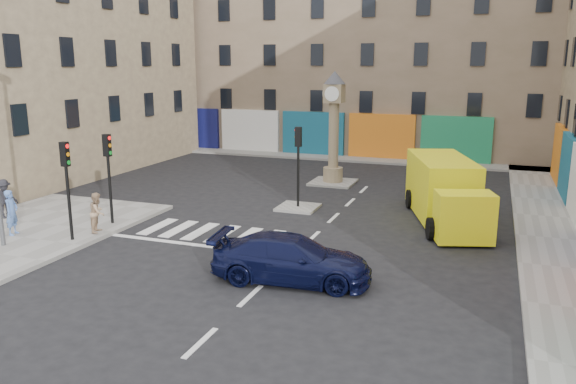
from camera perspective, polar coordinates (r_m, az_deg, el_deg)
The scene contains 16 objects.
ground at distance 18.39m, azimuth -1.29°, elevation -8.19°, with size 120.00×120.00×0.00m, color black.
sidewalk_right at distance 26.88m, azimuth 24.65°, elevation -2.37°, with size 2.60×30.00×0.15m, color gray.
sidewalk_far at distance 40.06m, azimuth 4.99°, elevation 3.50°, with size 32.00×2.40×0.15m, color gray.
island_near at distance 26.18m, azimuth 1.02°, elevation -1.57°, with size 1.80×1.80×0.12m, color gray.
island_far at distance 31.77m, azimuth 4.57°, elevation 0.99°, with size 2.40×2.40×0.12m, color gray.
building_far at distance 45.18m, azimuth 7.21°, elevation 15.24°, with size 32.00×10.00×17.00m, color #87705A.
building_left at distance 37.70m, azimuth -22.63°, elevation 13.32°, with size 8.00×20.00×15.00m, color tan.
traffic_light_left_near at distance 22.13m, azimuth -21.57°, elevation 1.60°, with size 0.28×0.22×3.70m.
traffic_light_left_far at distance 23.94m, azimuth -17.79°, elevation 2.69°, with size 0.28×0.22×3.70m.
traffic_light_island at distance 25.67m, azimuth 1.05°, elevation 3.90°, with size 0.28×0.22×3.70m.
clock_pillar at distance 31.23m, azimuth 4.69°, elevation 7.26°, with size 1.20×1.20×6.10m.
navy_sedan at distance 17.49m, azimuth 0.35°, elevation -6.80°, with size 2.02×4.97×1.44m, color black.
yellow_van at distance 24.87m, azimuth 15.63°, elevation 0.11°, with size 4.22×7.52×2.62m.
pedestrian_blue at distance 24.06m, azimuth -26.26°, elevation -1.87°, with size 0.64×0.42×1.76m, color #5276BB.
pedestrian_tan at distance 23.16m, azimuth -18.78°, elevation -1.97°, with size 0.77×0.60×1.58m, color tan.
pedestrian_dark at distance 26.81m, azimuth -26.86°, elevation -0.60°, with size 1.09×0.62×1.68m, color black.
Camera 1 is at (6.28, -15.95, 6.64)m, focal length 35.00 mm.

